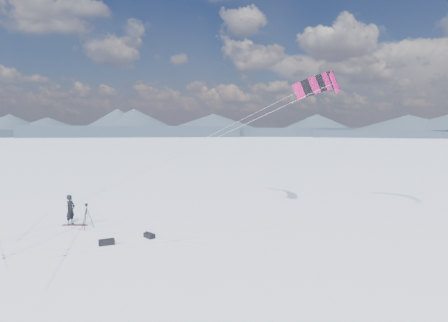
{
  "coord_description": "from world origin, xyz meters",
  "views": [
    {
      "loc": [
        7.07,
        -19.61,
        5.46
      ],
      "look_at": [
        7.75,
        3.71,
        3.56
      ],
      "focal_mm": 30.0,
      "sensor_mm": 36.0,
      "label": 1
    }
  ],
  "objects_px": {
    "gear_bag_a": "(107,242)",
    "gear_bag_b": "(149,235)",
    "snowkiter": "(71,225)",
    "snowboard": "(75,225)",
    "tripod": "(87,212)"
  },
  "relations": [
    {
      "from": "gear_bag_a",
      "to": "gear_bag_b",
      "type": "bearing_deg",
      "value": 7.1
    },
    {
      "from": "snowkiter",
      "to": "snowboard",
      "type": "bearing_deg",
      "value": -101.41
    },
    {
      "from": "gear_bag_a",
      "to": "snowboard",
      "type": "bearing_deg",
      "value": 102.52
    },
    {
      "from": "snowkiter",
      "to": "snowboard",
      "type": "height_order",
      "value": "snowkiter"
    },
    {
      "from": "snowkiter",
      "to": "gear_bag_b",
      "type": "height_order",
      "value": "snowkiter"
    },
    {
      "from": "gear_bag_b",
      "to": "gear_bag_a",
      "type": "bearing_deg",
      "value": -100.09
    },
    {
      "from": "snowkiter",
      "to": "gear_bag_a",
      "type": "relative_size",
      "value": 2.2
    },
    {
      "from": "snowboard",
      "to": "tripod",
      "type": "distance_m",
      "value": 1.52
    },
    {
      "from": "tripod",
      "to": "gear_bag_b",
      "type": "relative_size",
      "value": 2.08
    },
    {
      "from": "snowboard",
      "to": "gear_bag_b",
      "type": "xyz_separation_m",
      "value": [
        4.72,
        -2.66,
        0.11
      ]
    },
    {
      "from": "gear_bag_a",
      "to": "gear_bag_b",
      "type": "height_order",
      "value": "gear_bag_a"
    },
    {
      "from": "snowboard",
      "to": "gear_bag_a",
      "type": "relative_size",
      "value": 1.77
    },
    {
      "from": "gear_bag_a",
      "to": "gear_bag_b",
      "type": "relative_size",
      "value": 1.16
    },
    {
      "from": "snowboard",
      "to": "gear_bag_a",
      "type": "bearing_deg",
      "value": -50.29
    },
    {
      "from": "snowboard",
      "to": "gear_bag_a",
      "type": "height_order",
      "value": "gear_bag_a"
    }
  ]
}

